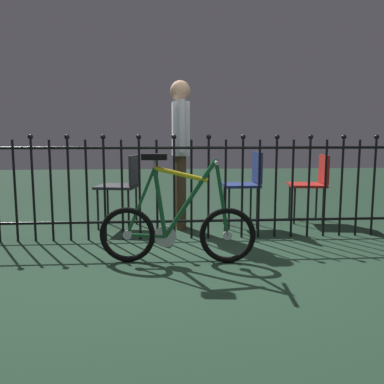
% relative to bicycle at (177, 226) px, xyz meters
% --- Properties ---
extents(ground_plane, '(20.00, 20.00, 0.00)m').
position_rel_bicycle_xyz_m(ground_plane, '(0.28, 0.04, -0.30)').
color(ground_plane, '#1F3A28').
extents(iron_fence, '(4.78, 0.07, 1.10)m').
position_rel_bicycle_xyz_m(iron_fence, '(0.23, 0.79, 0.25)').
color(iron_fence, black).
rests_on(iron_fence, ground).
extents(bicycle, '(1.28, 0.40, 0.90)m').
position_rel_bicycle_xyz_m(bicycle, '(0.00, 0.00, 0.00)').
color(bicycle, black).
rests_on(bicycle, ground).
extents(chair_navy, '(0.41, 0.40, 0.86)m').
position_rel_bicycle_xyz_m(chair_navy, '(0.85, 1.30, 0.24)').
color(chair_navy, black).
rests_on(chair_navy, ground).
extents(chair_charcoal, '(0.51, 0.50, 0.83)m').
position_rel_bicycle_xyz_m(chair_charcoal, '(-0.56, 1.35, 0.22)').
color(chair_charcoal, black).
rests_on(chair_charcoal, ground).
extents(chair_red, '(0.47, 0.47, 0.82)m').
position_rel_bicycle_xyz_m(chair_red, '(1.71, 1.51, 0.20)').
color(chair_red, black).
rests_on(chair_red, ground).
extents(person_visitor, '(0.22, 0.48, 1.64)m').
position_rel_bicycle_xyz_m(person_visitor, '(0.08, 1.27, 0.68)').
color(person_visitor, '#4C3823').
rests_on(person_visitor, ground).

